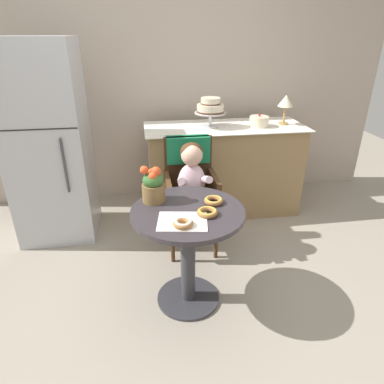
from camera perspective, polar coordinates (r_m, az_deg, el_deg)
The scene contains 15 objects.
ground_plane at distance 2.53m, azimuth -0.64°, elevation -17.56°, with size 8.00×8.00×0.00m, color gray.
back_wall at distance 3.71m, azimuth -4.99°, elevation 19.57°, with size 4.80×0.10×2.70m, color #B2A393.
cafe_table at distance 2.21m, azimuth -0.71°, elevation -7.88°, with size 0.72×0.72×0.72m.
wicker_chair at distance 2.80m, azimuth -0.42°, elevation 2.70°, with size 0.42×0.45×0.95m.
seated_child at distance 2.65m, azimuth 0.06°, elevation 2.18°, with size 0.27×0.32×0.73m.
paper_napkin at distance 1.98m, azimuth -1.63°, elevation -4.99°, with size 0.29×0.23×0.00m, color white.
donut_front at distance 1.92m, azimuth -1.53°, elevation -5.25°, with size 0.12×0.12×0.04m.
donut_mid at distance 2.18m, azimuth 3.68°, elevation -1.44°, with size 0.13×0.13×0.03m.
donut_side at distance 2.04m, azimuth 2.61°, elevation -3.42°, with size 0.13×0.13×0.03m.
flower_vase at distance 2.18m, azimuth -6.59°, elevation 1.11°, with size 0.15×0.15×0.25m.
display_counter at distance 3.47m, azimuth 5.34°, elevation 3.89°, with size 1.56×0.62×0.90m.
tiered_cake_stand at distance 3.26m, azimuth 3.14°, elevation 14.04°, with size 0.30×0.30×0.28m.
round_layer_cake at distance 3.37m, azimuth 11.29°, elevation 11.66°, with size 0.18×0.18×0.12m.
table_lamp at distance 3.47m, azimuth 15.60°, elevation 14.46°, with size 0.15×0.15×0.28m.
refrigerator at distance 3.16m, azimuth -23.09°, elevation 7.35°, with size 0.64×0.63×1.70m.
Camera 1 is at (-0.25, -1.83, 1.72)m, focal length 31.49 mm.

